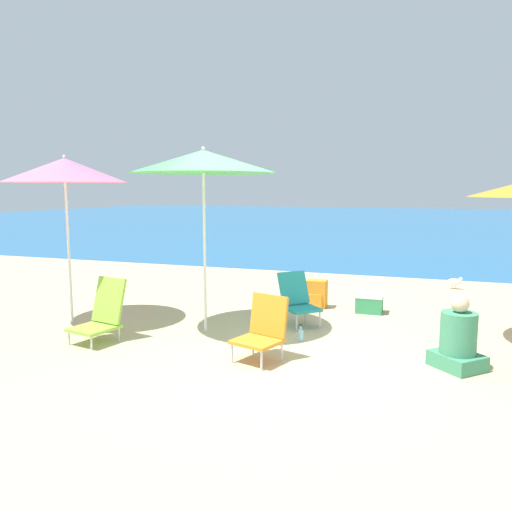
{
  "coord_description": "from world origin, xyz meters",
  "views": [
    {
      "loc": [
        1.71,
        -5.25,
        1.83
      ],
      "look_at": [
        -0.32,
        0.62,
        1.0
      ],
      "focal_mm": 35.0,
      "sensor_mm": 36.0,
      "label": 1
    }
  ],
  "objects_px": {
    "person_seated_near": "(458,340)",
    "backpack_orange": "(317,294)",
    "water_bottle": "(301,335)",
    "cooler_box": "(369,303)",
    "beach_chair_orange": "(263,329)",
    "beach_chair_teal": "(297,299)",
    "beach_umbrella_pink": "(65,170)",
    "beach_chair_lime": "(102,313)",
    "seagull": "(455,282)",
    "beach_umbrella_green": "(203,162)"
  },
  "relations": [
    {
      "from": "beach_chair_lime",
      "to": "seagull",
      "type": "xyz_separation_m",
      "value": [
        4.22,
        4.79,
        -0.2
      ]
    },
    {
      "from": "backpack_orange",
      "to": "water_bottle",
      "type": "height_order",
      "value": "backpack_orange"
    },
    {
      "from": "beach_umbrella_pink",
      "to": "beach_chair_lime",
      "type": "relative_size",
      "value": 3.03
    },
    {
      "from": "beach_chair_lime",
      "to": "water_bottle",
      "type": "height_order",
      "value": "beach_chair_lime"
    },
    {
      "from": "beach_umbrella_pink",
      "to": "backpack_orange",
      "type": "xyz_separation_m",
      "value": [
        3.02,
        1.98,
        -1.87
      ]
    },
    {
      "from": "person_seated_near",
      "to": "backpack_orange",
      "type": "height_order",
      "value": "person_seated_near"
    },
    {
      "from": "beach_umbrella_green",
      "to": "person_seated_near",
      "type": "height_order",
      "value": "beach_umbrella_green"
    },
    {
      "from": "beach_chair_teal",
      "to": "beach_chair_lime",
      "type": "bearing_deg",
      "value": 170.79
    },
    {
      "from": "person_seated_near",
      "to": "beach_umbrella_green",
      "type": "bearing_deg",
      "value": 127.25
    },
    {
      "from": "person_seated_near",
      "to": "cooler_box",
      "type": "relative_size",
      "value": 1.96
    },
    {
      "from": "beach_chair_lime",
      "to": "beach_chair_teal",
      "type": "bearing_deg",
      "value": 46.84
    },
    {
      "from": "beach_umbrella_green",
      "to": "backpack_orange",
      "type": "bearing_deg",
      "value": 58.32
    },
    {
      "from": "beach_umbrella_pink",
      "to": "beach_chair_lime",
      "type": "xyz_separation_m",
      "value": [
        0.91,
        -0.56,
        -1.75
      ]
    },
    {
      "from": "beach_chair_orange",
      "to": "beach_chair_teal",
      "type": "height_order",
      "value": "beach_chair_teal"
    },
    {
      "from": "water_bottle",
      "to": "beach_chair_teal",
      "type": "bearing_deg",
      "value": 107.77
    },
    {
      "from": "beach_umbrella_green",
      "to": "beach_chair_orange",
      "type": "distance_m",
      "value": 2.25
    },
    {
      "from": "beach_chair_lime",
      "to": "seagull",
      "type": "distance_m",
      "value": 6.38
    },
    {
      "from": "beach_umbrella_green",
      "to": "beach_chair_lime",
      "type": "height_order",
      "value": "beach_umbrella_green"
    },
    {
      "from": "beach_umbrella_green",
      "to": "backpack_orange",
      "type": "xyz_separation_m",
      "value": [
        1.09,
        1.76,
        -1.96
      ]
    },
    {
      "from": "beach_umbrella_green",
      "to": "beach_chair_teal",
      "type": "xyz_separation_m",
      "value": [
        1.06,
        0.66,
        -1.81
      ]
    },
    {
      "from": "backpack_orange",
      "to": "water_bottle",
      "type": "distance_m",
      "value": 1.8
    },
    {
      "from": "beach_chair_lime",
      "to": "person_seated_near",
      "type": "bearing_deg",
      "value": 17.4
    },
    {
      "from": "beach_umbrella_green",
      "to": "beach_umbrella_pink",
      "type": "relative_size",
      "value": 1.03
    },
    {
      "from": "beach_umbrella_pink",
      "to": "beach_chair_teal",
      "type": "bearing_deg",
      "value": 16.36
    },
    {
      "from": "beach_umbrella_green",
      "to": "person_seated_near",
      "type": "distance_m",
      "value": 3.58
    },
    {
      "from": "beach_chair_teal",
      "to": "backpack_orange",
      "type": "relative_size",
      "value": 1.65
    },
    {
      "from": "cooler_box",
      "to": "seagull",
      "type": "height_order",
      "value": "cooler_box"
    },
    {
      "from": "beach_umbrella_green",
      "to": "backpack_orange",
      "type": "distance_m",
      "value": 2.85
    },
    {
      "from": "beach_umbrella_green",
      "to": "seagull",
      "type": "bearing_deg",
      "value": 51.37
    },
    {
      "from": "beach_umbrella_green",
      "to": "water_bottle",
      "type": "bearing_deg",
      "value": -1.14
    },
    {
      "from": "backpack_orange",
      "to": "cooler_box",
      "type": "relative_size",
      "value": 1.09
    },
    {
      "from": "beach_umbrella_pink",
      "to": "beach_chair_teal",
      "type": "xyz_separation_m",
      "value": [
        2.99,
        0.88,
        -1.71
      ]
    },
    {
      "from": "beach_chair_lime",
      "to": "beach_chair_orange",
      "type": "bearing_deg",
      "value": 11.88
    },
    {
      "from": "beach_umbrella_green",
      "to": "beach_chair_lime",
      "type": "xyz_separation_m",
      "value": [
        -1.02,
        -0.78,
        -1.84
      ]
    },
    {
      "from": "beach_chair_orange",
      "to": "seagull",
      "type": "bearing_deg",
      "value": 83.85
    },
    {
      "from": "backpack_orange",
      "to": "water_bottle",
      "type": "bearing_deg",
      "value": -83.94
    },
    {
      "from": "person_seated_near",
      "to": "seagull",
      "type": "height_order",
      "value": "person_seated_near"
    },
    {
      "from": "seagull",
      "to": "water_bottle",
      "type": "bearing_deg",
      "value": -115.49
    },
    {
      "from": "beach_chair_lime",
      "to": "cooler_box",
      "type": "relative_size",
      "value": 1.91
    },
    {
      "from": "water_bottle",
      "to": "cooler_box",
      "type": "height_order",
      "value": "cooler_box"
    },
    {
      "from": "person_seated_near",
      "to": "water_bottle",
      "type": "bearing_deg",
      "value": 122.63
    },
    {
      "from": "water_bottle",
      "to": "person_seated_near",
      "type": "bearing_deg",
      "value": -12.22
    },
    {
      "from": "cooler_box",
      "to": "seagull",
      "type": "relative_size",
      "value": 1.47
    },
    {
      "from": "beach_umbrella_pink",
      "to": "backpack_orange",
      "type": "bearing_deg",
      "value": 33.27
    },
    {
      "from": "beach_chair_teal",
      "to": "cooler_box",
      "type": "xyz_separation_m",
      "value": [
        0.85,
        1.03,
        -0.22
      ]
    },
    {
      "from": "beach_umbrella_green",
      "to": "beach_chair_orange",
      "type": "xyz_separation_m",
      "value": [
        1.05,
        -0.79,
        -1.83
      ]
    },
    {
      "from": "water_bottle",
      "to": "cooler_box",
      "type": "bearing_deg",
      "value": 69.96
    },
    {
      "from": "water_bottle",
      "to": "backpack_orange",
      "type": "bearing_deg",
      "value": 96.06
    },
    {
      "from": "beach_umbrella_green",
      "to": "beach_chair_teal",
      "type": "relative_size",
      "value": 3.31
    },
    {
      "from": "beach_chair_orange",
      "to": "cooler_box",
      "type": "bearing_deg",
      "value": 88.97
    }
  ]
}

